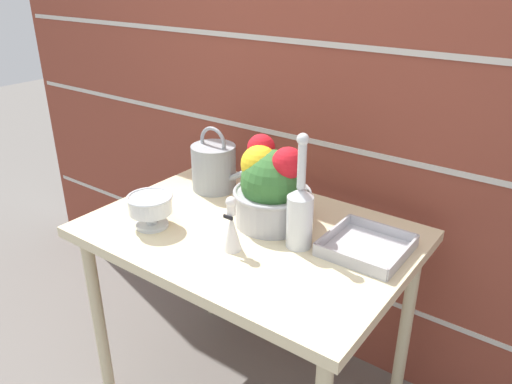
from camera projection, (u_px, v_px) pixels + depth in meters
name	position (u px, v px, depth m)	size (l,w,h in m)	color
brick_wall	(326.00, 93.00, 1.84)	(3.60, 0.08, 2.20)	brown
patio_table	(250.00, 250.00, 1.67)	(1.04, 0.74, 0.74)	beige
watering_can	(215.00, 167.00, 1.89)	(0.31, 0.17, 0.25)	#93999E
crystal_pedestal_bowl	(150.00, 206.00, 1.63)	(0.15, 0.15, 0.11)	silver
flower_planter	(271.00, 187.00, 1.63)	(0.26, 0.26, 0.29)	#ADADB2
glass_decanter	(300.00, 212.00, 1.49)	(0.08, 0.08, 0.36)	silver
figurine_vase	(232.00, 228.00, 1.49)	(0.06, 0.06, 0.18)	white
wire_tray	(366.00, 248.00, 1.51)	(0.24, 0.24, 0.04)	#B7B7BC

